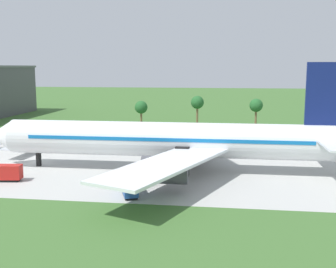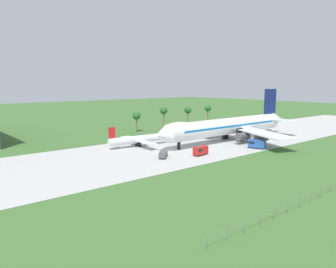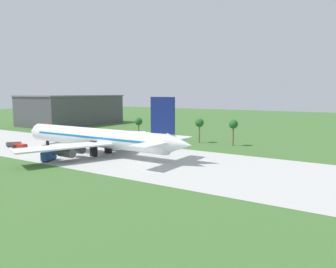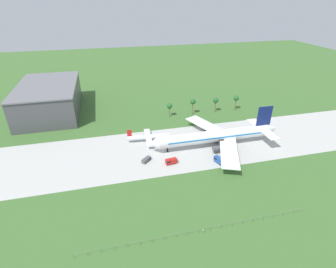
# 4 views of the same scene
# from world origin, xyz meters

# --- Properties ---
(ground_plane) EXTENTS (600.00, 600.00, 0.00)m
(ground_plane) POSITION_xyz_m (0.00, 0.00, 0.00)
(ground_plane) COLOR #3D662D
(taxiway_strip) EXTENTS (320.00, 44.00, 0.02)m
(taxiway_strip) POSITION_xyz_m (0.00, 0.00, 0.01)
(taxiway_strip) COLOR #B2B2AD
(taxiway_strip) RESTS_ON ground_plane
(jet_airliner) EXTENTS (72.04, 58.35, 19.50)m
(jet_airliner) POSITION_xyz_m (28.58, -2.48, 5.66)
(jet_airliner) COLOR white
(jet_airliner) RESTS_ON ground_plane
(regional_aircraft) EXTENTS (22.27, 20.10, 7.61)m
(regional_aircraft) POSITION_xyz_m (-5.59, 10.63, 2.50)
(regional_aircraft) COLOR silver
(regional_aircraft) RESTS_ON ground_plane
(baggage_tug) EXTENTS (3.80, 5.94, 2.97)m
(baggage_tug) POSITION_xyz_m (23.19, -18.16, 1.58)
(baggage_tug) COLOR black
(baggage_tug) RESTS_ON ground_plane
(fuel_truck) EXTENTS (5.11, 4.90, 1.89)m
(fuel_truck) POSITION_xyz_m (-9.74, -8.63, 1.04)
(fuel_truck) COLOR black
(fuel_truck) RESTS_ON ground_plane
(catering_van) EXTENTS (5.57, 2.66, 2.73)m
(catering_van) POSITION_xyz_m (0.98, -13.47, 1.46)
(catering_van) COLOR black
(catering_van) RESTS_ON ground_plane
(terminal_building) EXTENTS (36.72, 61.20, 19.18)m
(terminal_building) POSITION_xyz_m (-61.90, 65.40, 9.60)
(terminal_building) COLOR #47474C
(terminal_building) RESTS_ON ground_plane
(palm_tree_row) EXTENTS (50.16, 3.60, 10.80)m
(palm_tree_row) POSITION_xyz_m (37.07, 39.17, 8.14)
(palm_tree_row) COLOR brown
(palm_tree_row) RESTS_ON ground_plane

